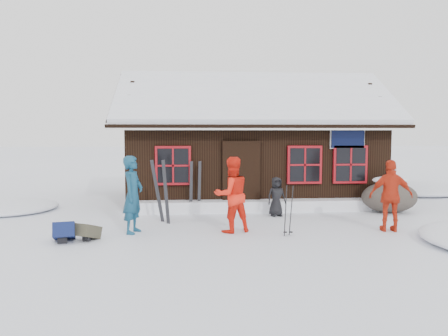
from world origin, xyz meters
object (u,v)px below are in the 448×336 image
Objects in this scene: skier_crouched at (276,197)px; skier_orange_right at (391,196)px; boulder at (389,196)px; backpack_olive at (88,234)px; skier_orange_left at (232,195)px; backpack_blue at (64,234)px; ski_poles at (288,211)px; skier_teal at (133,195)px.

skier_orange_right is at bearing -54.74° from skier_crouched.
boulder is 3.32× the size of backpack_olive.
skier_orange_left is 1.09× the size of boulder.
boulder reaches higher than backpack_blue.
backpack_blue is at bearing -167.44° from skier_crouched.
skier_orange_right is 2.92× the size of backpack_blue.
ski_poles is at bearing 139.54° from skier_orange_left.
skier_orange_right is 1.55× the size of skier_crouched.
ski_poles is at bearing 14.02° from skier_orange_right.
ski_poles is (-2.48, -0.24, -0.29)m from skier_orange_right.
ski_poles is 4.42m from backpack_olive.
backpack_olive is at bearing -1.94° from backpack_blue.
backpack_blue is at bearing -178.14° from ski_poles.
skier_teal is at bearing 61.81° from backpack_olive.
backpack_blue is at bearing -142.20° from backpack_olive.
skier_orange_left reaches higher than skier_orange_right.
skier_teal reaches higher than skier_orange_left.
boulder is 4.41m from ski_poles.
ski_poles is 4.89m from backpack_blue.
boulder is at bearing -7.87° from skier_crouched.
skier_orange_right is 1.05× the size of boulder.
backpack_blue is (-5.05, -2.43, -0.39)m from skier_crouched.
boulder is 1.36× the size of ski_poles.
skier_crouched is at bearing 85.36° from ski_poles.
skier_orange_right is at bearing 156.52° from skier_orange_left.
skier_crouched is 0.68× the size of boulder.
ski_poles is at bearing -144.00° from boulder.
boulder is at bearing 5.51° from backpack_blue.
backpack_blue is at bearing 133.43° from skier_teal.
backpack_olive is (-7.96, -2.66, -0.34)m from boulder.
backpack_olive is at bearing -161.53° from boulder.
skier_teal is 3.10× the size of backpack_blue.
backpack_olive is at bearing -166.06° from skier_crouched.
boulder is 8.87m from backpack_blue.
skier_orange_right is 3.47× the size of backpack_olive.
skier_orange_right reaches higher than skier_crouched.
skier_orange_left is 1.36m from ski_poles.
boulder is 8.40m from backpack_olive.
skier_orange_left reaches higher than backpack_blue.
skier_crouched is 0.92× the size of ski_poles.
boulder is at bearing 45.68° from backpack_olive.
backpack_blue is (-8.43, -2.75, -0.32)m from boulder.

